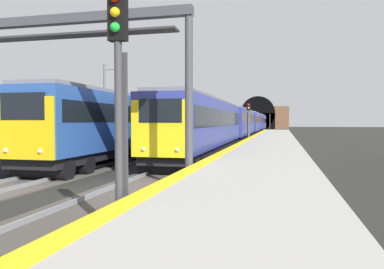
# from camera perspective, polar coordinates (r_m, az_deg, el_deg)

# --- Properties ---
(ground_plane) EXTENTS (320.00, 320.00, 0.00)m
(ground_plane) POSITION_cam_1_polar(r_m,az_deg,el_deg) (14.13, -8.43, -8.22)
(ground_plane) COLOR black
(platform_right) EXTENTS (112.00, 4.21, 1.00)m
(platform_right) POSITION_cam_1_polar(r_m,az_deg,el_deg) (13.07, 9.43, -6.85)
(platform_right) COLOR #9E9B93
(platform_right) RESTS_ON ground_plane
(platform_right_edge_strip) EXTENTS (112.00, 0.50, 0.01)m
(platform_right_edge_strip) POSITION_cam_1_polar(r_m,az_deg,el_deg) (13.27, 1.39, -4.50)
(platform_right_edge_strip) COLOR yellow
(platform_right_edge_strip) RESTS_ON platform_right
(track_main_line) EXTENTS (160.00, 2.89, 0.21)m
(track_main_line) POSITION_cam_1_polar(r_m,az_deg,el_deg) (14.12, -8.43, -8.06)
(track_main_line) COLOR #423D38
(track_main_line) RESTS_ON ground_plane
(track_adjacent_line) EXTENTS (160.00, 3.05, 0.21)m
(track_adjacent_line) POSITION_cam_1_polar(r_m,az_deg,el_deg) (16.51, -24.20, -6.74)
(track_adjacent_line) COLOR #4C4742
(track_adjacent_line) RESTS_ON ground_plane
(train_main_approaching) EXTENTS (80.18, 3.00, 4.03)m
(train_main_approaching) POSITION_cam_1_polar(r_m,az_deg,el_deg) (55.44, 8.19, 1.82)
(train_main_approaching) COLOR navy
(train_main_approaching) RESTS_ON ground_plane
(train_adjacent_platform) EXTENTS (63.56, 3.12, 5.09)m
(train_adjacent_platform) POSITION_cam_1_polar(r_m,az_deg,el_deg) (45.67, 0.91, 1.92)
(train_adjacent_platform) COLOR #264C99
(train_adjacent_platform) RESTS_ON ground_plane
(railway_signal_near) EXTENTS (0.39, 0.38, 5.20)m
(railway_signal_near) POSITION_cam_1_polar(r_m,az_deg,el_deg) (7.86, -11.17, 6.65)
(railway_signal_near) COLOR #38383D
(railway_signal_near) RESTS_ON ground_plane
(railway_signal_mid) EXTENTS (0.39, 0.38, 4.34)m
(railway_signal_mid) POSITION_cam_1_polar(r_m,az_deg,el_deg) (37.95, 8.64, 2.14)
(railway_signal_mid) COLOR #4C4C54
(railway_signal_mid) RESTS_ON ground_plane
(railway_signal_far) EXTENTS (0.39, 0.38, 4.56)m
(railway_signal_far) POSITION_cam_1_polar(r_m,az_deg,el_deg) (105.43, 11.82, 2.11)
(railway_signal_far) COLOR #38383D
(railway_signal_far) RESTS_ON ground_plane
(overhead_signal_gantry) EXTENTS (0.70, 9.06, 6.60)m
(overhead_signal_gantry) POSITION_cam_1_polar(r_m,az_deg,el_deg) (15.20, -17.10, 11.60)
(overhead_signal_gantry) COLOR #3F3F47
(overhead_signal_gantry) RESTS_ON ground_plane
(tunnel_portal) EXTENTS (2.12, 19.61, 10.98)m
(tunnel_portal) POSITION_cam_1_polar(r_m,az_deg,el_deg) (123.04, 10.05, 2.57)
(tunnel_portal) COLOR brown
(tunnel_portal) RESTS_ON ground_plane
(catenary_mast_near) EXTENTS (0.22, 1.83, 8.12)m
(catenary_mast_near) POSITION_cam_1_polar(r_m,az_deg,el_deg) (37.37, -13.19, 4.51)
(catenary_mast_near) COLOR #595B60
(catenary_mast_near) RESTS_ON ground_plane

